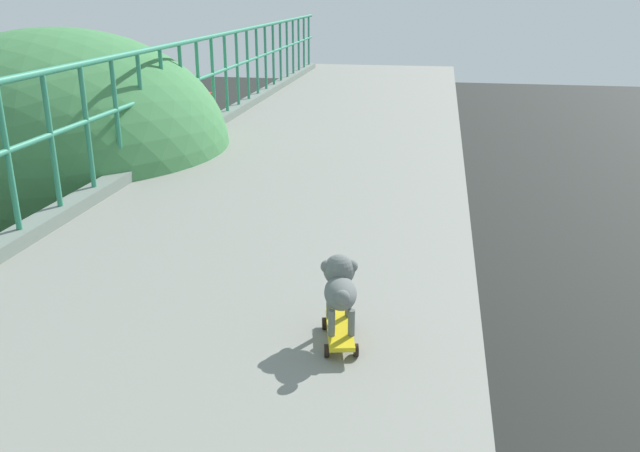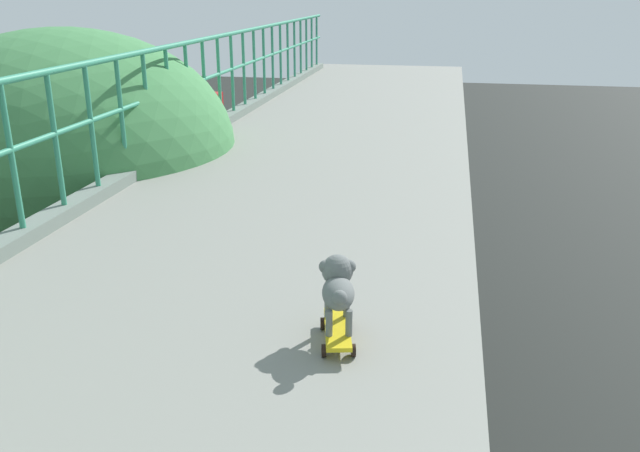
# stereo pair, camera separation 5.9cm
# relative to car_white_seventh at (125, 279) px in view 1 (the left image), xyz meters

# --- Properties ---
(car_white_seventh) EXTENTS (2.03, 4.29, 1.42)m
(car_white_seventh) POSITION_rel_car_white_seventh_xyz_m (0.00, 0.00, 0.00)
(car_white_seventh) COLOR white
(car_white_seventh) RESTS_ON ground
(city_bus) EXTENTS (2.51, 11.97, 3.18)m
(city_bus) POSITION_rel_car_white_seventh_xyz_m (-3.79, 9.37, 1.17)
(city_bus) COLOR red
(city_bus) RESTS_ON ground
(roadside_tree_mid) EXTENTS (3.88, 3.88, 7.41)m
(roadside_tree_mid) POSITION_rel_car_white_seventh_xyz_m (3.47, -7.64, 5.30)
(roadside_tree_mid) COLOR #493F31
(roadside_tree_mid) RESTS_ON ground
(toy_skateboard) EXTENTS (0.24, 0.46, 0.09)m
(toy_skateboard) POSITION_rel_car_white_seventh_xyz_m (7.35, -11.59, 5.48)
(toy_skateboard) COLOR gold
(toy_skateboard) RESTS_ON overpass_deck
(small_dog) EXTENTS (0.24, 0.42, 0.35)m
(small_dog) POSITION_rel_car_white_seventh_xyz_m (7.34, -11.53, 5.72)
(small_dog) COLOR slate
(small_dog) RESTS_ON toy_skateboard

